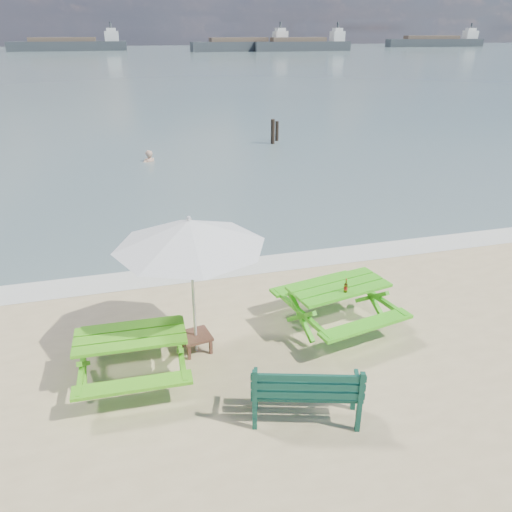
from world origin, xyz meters
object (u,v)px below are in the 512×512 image
object	(u,v)px
picnic_table_left	(133,357)
patio_umbrella	(190,233)
picnic_table_right	(337,307)
beer_bottle	(346,288)
swimmer	(150,170)
side_table	(196,342)
park_bench	(306,402)

from	to	relation	value
picnic_table_left	patio_umbrella	bearing A→B (deg)	23.86
picnic_table_right	picnic_table_left	bearing A→B (deg)	-171.53
picnic_table_left	beer_bottle	world-z (taller)	beer_bottle
patio_umbrella	swimmer	xyz separation A→B (m)	(0.23, 13.60, -2.49)
swimmer	patio_umbrella	bearing A→B (deg)	-90.98
side_table	swimmer	bearing A→B (deg)	89.02
swimmer	side_table	bearing A→B (deg)	-90.98
picnic_table_left	swimmer	xyz separation A→B (m)	(1.28, 14.06, -0.73)
park_bench	swimmer	world-z (taller)	park_bench
patio_umbrella	swimmer	world-z (taller)	patio_umbrella
park_bench	patio_umbrella	world-z (taller)	patio_umbrella
swimmer	picnic_table_left	bearing A→B (deg)	-95.19
park_bench	swimmer	distance (m)	15.65
picnic_table_left	park_bench	size ratio (longest dim) A/B	1.21
beer_bottle	picnic_table_left	bearing A→B (deg)	-175.56
picnic_table_right	beer_bottle	xyz separation A→B (m)	(0.00, -0.26, 0.52)
picnic_table_left	beer_bottle	xyz separation A→B (m)	(3.64, 0.28, 0.54)
park_bench	beer_bottle	distance (m)	2.39
park_bench	beer_bottle	bearing A→B (deg)	52.72
side_table	swimmer	distance (m)	13.61
patio_umbrella	beer_bottle	xyz separation A→B (m)	(2.60, -0.18, -1.22)
patio_umbrella	park_bench	bearing A→B (deg)	-59.00
park_bench	side_table	size ratio (longest dim) A/B	2.85
picnic_table_right	side_table	world-z (taller)	picnic_table_right
picnic_table_right	beer_bottle	world-z (taller)	beer_bottle
picnic_table_left	side_table	size ratio (longest dim) A/B	3.44
beer_bottle	park_bench	bearing A→B (deg)	-127.28
park_bench	patio_umbrella	xyz separation A→B (m)	(-1.21, 2.01, 1.86)
beer_bottle	side_table	bearing A→B (deg)	176.06
side_table	patio_umbrella	size ratio (longest dim) A/B	0.20
park_bench	swimmer	size ratio (longest dim) A/B	0.97
picnic_table_left	park_bench	bearing A→B (deg)	-34.50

